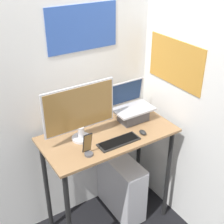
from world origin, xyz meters
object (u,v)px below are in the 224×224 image
Objects in this scene: monitor at (80,112)px; computer_tower at (121,185)px; cell_phone at (88,147)px; laptop at (132,110)px; mouse at (143,132)px; keyboard at (118,142)px.

monitor is 0.99× the size of computer_tower.
monitor is 3.21× the size of cell_phone.
mouse is (-0.06, -0.22, -0.07)m from laptop.
monitor reaches higher than keyboard.
mouse is 0.71m from computer_tower.
cell_phone reaches higher than keyboard.
cell_phone reaches higher than mouse.
laptop reaches higher than cell_phone.
keyboard is (0.21, -0.19, -0.23)m from monitor.
monitor is 0.27m from cell_phone.
laptop reaches higher than computer_tower.
keyboard is 1.87× the size of cell_phone.
cell_phone reaches higher than computer_tower.
laptop is 0.58m from cell_phone.
monitor reaches higher than cell_phone.
mouse is at bearing -24.07° from monitor.
keyboard is 0.26m from cell_phone.
laptop is 0.59× the size of monitor.
mouse is (0.22, -0.00, 0.01)m from keyboard.
monitor is (-0.49, -0.03, 0.15)m from laptop.
keyboard is at bearing -141.74° from laptop.
cell_phone is (-0.48, -0.00, 0.04)m from mouse.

